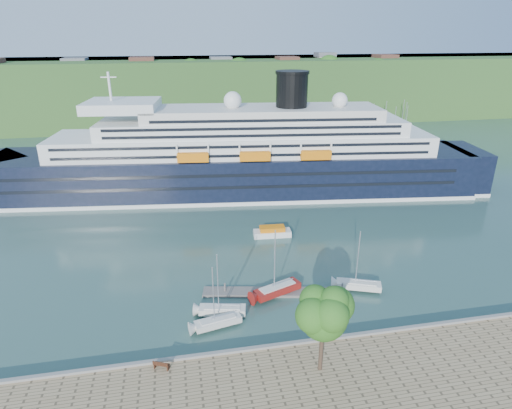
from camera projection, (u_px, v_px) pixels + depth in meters
name	position (u px, v px, depth m)	size (l,w,h in m)	color
ground	(280.00, 352.00, 48.52)	(400.00, 400.00, 0.00)	#2A4B45
far_hillside	(196.00, 89.00, 176.10)	(400.00, 50.00, 24.00)	#2F5A24
quay_coping	(281.00, 345.00, 47.91)	(220.00, 0.50, 0.30)	slate
cruise_ship	(233.00, 135.00, 91.96)	(118.00, 17.18, 26.50)	black
park_bench	(162.00, 364.00, 44.54)	(1.78, 0.73, 1.14)	#4E2816
promenade_tree	(323.00, 327.00, 42.74)	(6.43, 6.43, 10.66)	#235516
floating_pontoon	(269.00, 292.00, 59.29)	(18.23, 2.23, 0.41)	slate
sailboat_white_near	(217.00, 299.00, 51.01)	(6.34, 1.76, 8.19)	silver
sailboat_red	(278.00, 265.00, 57.11)	(7.46, 2.07, 9.63)	maroon
sailboat_white_far	(361.00, 263.00, 58.44)	(6.75, 1.87, 8.72)	silver
tender_launch	(272.00, 231.00, 75.82)	(6.68, 2.29, 1.85)	orange
sailboat_extra	(222.00, 287.00, 53.16)	(6.53, 1.81, 8.43)	silver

